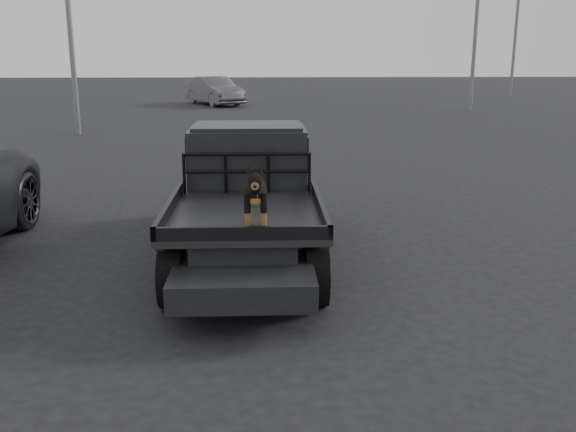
{
  "coord_description": "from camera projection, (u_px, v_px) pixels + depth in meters",
  "views": [
    {
      "loc": [
        0.98,
        -6.64,
        2.91
      ],
      "look_at": [
        1.23,
        -0.33,
        1.25
      ],
      "focal_mm": 40.0,
      "sensor_mm": 36.0,
      "label": 1
    }
  ],
  "objects": [
    {
      "name": "headache_rack",
      "position": [
        247.0,
        174.0,
        9.01
      ],
      "size": [
        1.8,
        0.08,
        0.55
      ],
      "primitive_type": null,
      "color": "black",
      "rests_on": "flatbed_ute"
    },
    {
      "name": "dog",
      "position": [
        256.0,
        197.0,
        7.2
      ],
      "size": [
        0.32,
        0.6,
        0.74
      ],
      "primitive_type": null,
      "color": "black",
      "rests_on": "flatbed_ute"
    },
    {
      "name": "distant_car_a",
      "position": [
        214.0,
        91.0,
        33.53
      ],
      "size": [
        3.46,
        4.58,
        1.45
      ],
      "primitive_type": "imported",
      "rotation": [
        0.0,
        0.0,
        0.5
      ],
      "color": "#515056",
      "rests_on": "ground"
    },
    {
      "name": "ute_cab",
      "position": [
        248.0,
        153.0,
        9.7
      ],
      "size": [
        1.72,
        1.3,
        0.88
      ],
      "primitive_type": null,
      "color": "black",
      "rests_on": "flatbed_ute"
    },
    {
      "name": "ground",
      "position": [
        177.0,
        318.0,
        7.12
      ],
      "size": [
        120.0,
        120.0,
        0.0
      ],
      "primitive_type": "plane",
      "color": "black",
      "rests_on": "ground"
    },
    {
      "name": "flatbed_ute",
      "position": [
        248.0,
        228.0,
        9.01
      ],
      "size": [
        2.0,
        5.4,
        0.92
      ],
      "primitive_type": null,
      "color": "black",
      "rests_on": "ground"
    }
  ]
}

